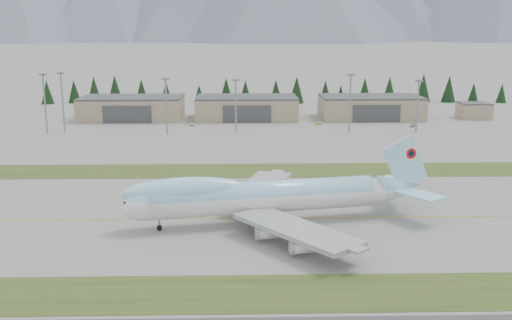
{
  "coord_description": "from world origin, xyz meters",
  "views": [
    {
      "loc": [
        -17.08,
        -123.4,
        41.75
      ],
      "look_at": [
        -13.53,
        24.41,
        8.0
      ],
      "focal_mm": 40.0,
      "sensor_mm": 36.0,
      "label": 1
    }
  ],
  "objects_px": {
    "hangar_right": "(370,107)",
    "service_vehicle_c": "(413,127)",
    "hangar_left": "(132,108)",
    "service_vehicle_b": "(319,125)",
    "boeing_747_freighter": "(265,196)",
    "hangar_center": "(247,107)",
    "service_vehicle_a": "(192,126)"
  },
  "relations": [
    {
      "from": "boeing_747_freighter",
      "to": "service_vehicle_b",
      "type": "distance_m",
      "value": 137.55
    },
    {
      "from": "hangar_right",
      "to": "service_vehicle_c",
      "type": "bearing_deg",
      "value": -62.33
    },
    {
      "from": "hangar_right",
      "to": "service_vehicle_c",
      "type": "relative_size",
      "value": 10.64
    },
    {
      "from": "hangar_center",
      "to": "service_vehicle_c",
      "type": "bearing_deg",
      "value": -19.18
    },
    {
      "from": "service_vehicle_b",
      "to": "boeing_747_freighter",
      "type": "bearing_deg",
      "value": -159.34
    },
    {
      "from": "hangar_left",
      "to": "hangar_right",
      "type": "bearing_deg",
      "value": 0.0
    },
    {
      "from": "hangar_right",
      "to": "service_vehicle_b",
      "type": "distance_m",
      "value": 33.84
    },
    {
      "from": "boeing_747_freighter",
      "to": "hangar_right",
      "type": "relative_size",
      "value": 1.47
    },
    {
      "from": "hangar_right",
      "to": "service_vehicle_a",
      "type": "distance_m",
      "value": 87.44
    },
    {
      "from": "hangar_center",
      "to": "service_vehicle_b",
      "type": "relative_size",
      "value": 14.49
    },
    {
      "from": "boeing_747_freighter",
      "to": "hangar_left",
      "type": "xyz_separation_m",
      "value": [
        -57.72,
        153.09,
        -0.73
      ]
    },
    {
      "from": "hangar_left",
      "to": "service_vehicle_a",
      "type": "xyz_separation_m",
      "value": [
        30.23,
        -20.75,
        -5.39
      ]
    },
    {
      "from": "boeing_747_freighter",
      "to": "service_vehicle_b",
      "type": "xyz_separation_m",
      "value": [
        29.76,
        134.15,
        -6.12
      ]
    },
    {
      "from": "boeing_747_freighter",
      "to": "service_vehicle_c",
      "type": "xyz_separation_m",
      "value": [
        70.67,
        127.56,
        -6.12
      ]
    },
    {
      "from": "hangar_right",
      "to": "service_vehicle_a",
      "type": "xyz_separation_m",
      "value": [
        -84.77,
        -20.75,
        -5.39
      ]
    },
    {
      "from": "hangar_center",
      "to": "service_vehicle_a",
      "type": "relative_size",
      "value": 13.62
    },
    {
      "from": "hangar_center",
      "to": "service_vehicle_b",
      "type": "bearing_deg",
      "value": -30.25
    },
    {
      "from": "hangar_right",
      "to": "boeing_747_freighter",
      "type": "bearing_deg",
      "value": -110.52
    },
    {
      "from": "hangar_left",
      "to": "service_vehicle_c",
      "type": "height_order",
      "value": "hangar_left"
    },
    {
      "from": "service_vehicle_b",
      "to": "service_vehicle_a",
      "type": "bearing_deg",
      "value": 124.98
    },
    {
      "from": "hangar_right",
      "to": "hangar_center",
      "type": "bearing_deg",
      "value": 180.0
    },
    {
      "from": "hangar_left",
      "to": "hangar_right",
      "type": "relative_size",
      "value": 1.0
    },
    {
      "from": "boeing_747_freighter",
      "to": "hangar_right",
      "type": "bearing_deg",
      "value": 58.92
    },
    {
      "from": "service_vehicle_b",
      "to": "hangar_right",
      "type": "bearing_deg",
      "value": -22.3
    },
    {
      "from": "hangar_center",
      "to": "boeing_747_freighter",
      "type": "bearing_deg",
      "value": -88.98
    },
    {
      "from": "hangar_left",
      "to": "service_vehicle_b",
      "type": "distance_m",
      "value": 89.66
    },
    {
      "from": "service_vehicle_c",
      "to": "hangar_center",
      "type": "bearing_deg",
      "value": -177.3
    },
    {
      "from": "service_vehicle_a",
      "to": "service_vehicle_b",
      "type": "distance_m",
      "value": 57.27
    },
    {
      "from": "hangar_left",
      "to": "service_vehicle_c",
      "type": "bearing_deg",
      "value": -11.25
    },
    {
      "from": "hangar_center",
      "to": "service_vehicle_b",
      "type": "height_order",
      "value": "hangar_center"
    },
    {
      "from": "hangar_center",
      "to": "service_vehicle_c",
      "type": "height_order",
      "value": "hangar_center"
    },
    {
      "from": "service_vehicle_a",
      "to": "service_vehicle_c",
      "type": "relative_size",
      "value": 0.78
    }
  ]
}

